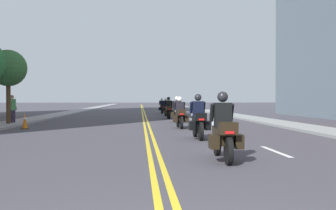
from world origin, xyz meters
name	(u,v)px	position (x,y,z in m)	size (l,w,h in m)	color
ground_plane	(143,111)	(0.00, 48.00, 0.00)	(264.00, 264.00, 0.00)	#3F3D45
sidewalk_left	(80,111)	(-7.85, 48.00, 0.06)	(2.01, 144.00, 0.12)	gray
sidewalk_right	(204,110)	(7.85, 48.00, 0.06)	(2.01, 144.00, 0.12)	gray
centreline_yellow_inner	(142,111)	(-0.12, 48.00, 0.00)	(0.12, 132.00, 0.01)	yellow
centreline_yellow_outer	(144,111)	(0.12, 48.00, 0.00)	(0.12, 132.00, 0.01)	yellow
lane_dashes_white	(187,118)	(3.42, 29.00, 0.00)	(0.14, 56.40, 0.01)	silver
motorcycle_0	(223,133)	(1.61, 6.42, 0.67)	(0.77, 2.18, 1.66)	black
motorcycle_1	(198,121)	(1.78, 11.69, 0.68)	(0.76, 2.15, 1.67)	black
motorcycle_2	(180,115)	(1.65, 17.24, 0.67)	(0.77, 2.13, 1.61)	black
motorcycle_3	(177,112)	(1.94, 22.18, 0.68)	(0.78, 2.12, 1.65)	black
motorcycle_4	(169,110)	(1.79, 27.28, 0.66)	(0.76, 2.20, 1.66)	black
motorcycle_5	(166,109)	(1.91, 32.50, 0.64)	(0.77, 2.24, 1.59)	black
motorcycle_6	(162,107)	(1.90, 38.41, 0.65)	(0.76, 2.16, 1.62)	black
traffic_cone_0	(25,121)	(-6.08, 17.35, 0.40)	(0.33, 0.33, 0.82)	black
pedestrian_0	(12,109)	(-7.79, 20.91, 0.89)	(0.37, 0.50, 1.72)	#292339
street_tree_1	(8,69)	(-7.70, 19.93, 3.18)	(2.04, 2.04, 4.23)	#4B3721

